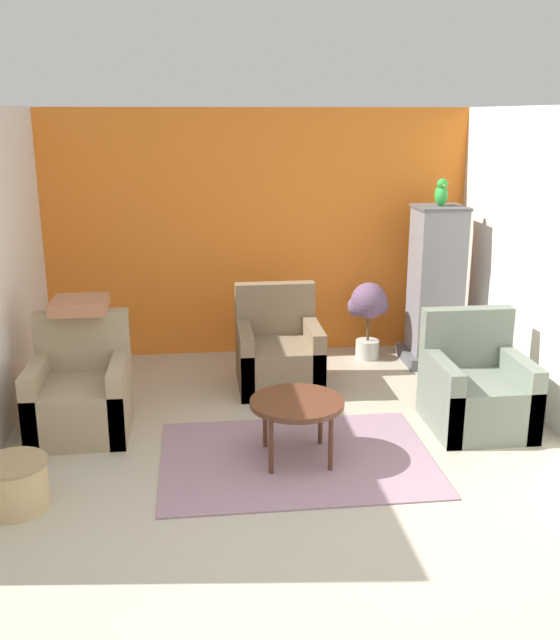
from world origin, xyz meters
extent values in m
plane|color=#B2A893|center=(0.00, 0.00, 0.00)|extent=(20.00, 20.00, 0.00)
cube|color=orange|center=(0.00, 3.73, 1.24)|extent=(4.37, 0.06, 2.47)
cube|color=silver|center=(2.15, 1.85, 1.24)|extent=(0.06, 3.70, 2.47)
cube|color=gray|center=(0.04, 1.20, 0.01)|extent=(1.95, 1.40, 0.01)
cylinder|color=#512D1E|center=(0.04, 1.20, 0.44)|extent=(0.67, 0.67, 0.04)
cylinder|color=#512D1E|center=(-0.16, 0.99, 0.21)|extent=(0.04, 0.04, 0.42)
cylinder|color=#512D1E|center=(0.25, 0.99, 0.21)|extent=(0.04, 0.04, 0.42)
cylinder|color=#512D1E|center=(-0.16, 1.41, 0.21)|extent=(0.04, 0.04, 0.42)
cylinder|color=#512D1E|center=(0.25, 1.41, 0.21)|extent=(0.04, 0.04, 0.42)
cube|color=#9E896B|center=(-1.56, 1.85, 0.21)|extent=(0.74, 0.77, 0.42)
cube|color=#9E896B|center=(-1.56, 2.17, 0.66)|extent=(0.74, 0.14, 0.48)
cube|color=#9E896B|center=(-1.87, 1.85, 0.29)|extent=(0.12, 0.77, 0.59)
cube|color=#9E896B|center=(-1.25, 1.85, 0.29)|extent=(0.12, 0.77, 0.59)
cube|color=slate|center=(1.54, 1.57, 0.21)|extent=(0.74, 0.77, 0.42)
cube|color=slate|center=(1.54, 1.89, 0.66)|extent=(0.74, 0.14, 0.48)
cube|color=slate|center=(1.23, 1.57, 0.29)|extent=(0.12, 0.77, 0.59)
cube|color=slate|center=(1.85, 1.57, 0.29)|extent=(0.12, 0.77, 0.59)
cube|color=#7A664C|center=(0.08, 2.65, 0.21)|extent=(0.74, 0.77, 0.42)
cube|color=#7A664C|center=(0.08, 2.96, 0.66)|extent=(0.74, 0.14, 0.48)
cube|color=#7A664C|center=(-0.23, 2.65, 0.29)|extent=(0.12, 0.77, 0.59)
cube|color=#7A664C|center=(0.39, 2.65, 0.29)|extent=(0.12, 0.77, 0.59)
cube|color=#555559|center=(1.70, 3.16, 0.06)|extent=(0.59, 0.59, 0.12)
cube|color=gray|center=(1.70, 3.16, 0.83)|extent=(0.45, 0.45, 1.42)
cube|color=#555559|center=(1.70, 3.16, 1.55)|extent=(0.47, 0.47, 0.03)
ellipsoid|color=green|center=(1.70, 3.16, 1.67)|extent=(0.12, 0.15, 0.20)
sphere|color=green|center=(1.70, 3.14, 1.77)|extent=(0.10, 0.10, 0.10)
cone|color=gold|center=(1.70, 3.09, 1.77)|extent=(0.05, 0.05, 0.05)
cone|color=green|center=(1.70, 3.23, 1.65)|extent=(0.06, 0.13, 0.17)
cylinder|color=beige|center=(1.08, 3.33, 0.09)|extent=(0.24, 0.24, 0.19)
cylinder|color=brown|center=(1.08, 3.33, 0.34)|extent=(0.03, 0.03, 0.29)
sphere|color=#664C6B|center=(1.08, 3.33, 0.61)|extent=(0.36, 0.36, 0.36)
sphere|color=#664C6B|center=(0.98, 3.37, 0.54)|extent=(0.22, 0.22, 0.22)
sphere|color=#664C6B|center=(1.17, 3.30, 0.56)|extent=(0.20, 0.20, 0.20)
cylinder|color=tan|center=(-1.81, 0.75, 0.16)|extent=(0.41, 0.41, 0.32)
cylinder|color=#957E57|center=(-1.81, 0.75, 0.31)|extent=(0.43, 0.43, 0.02)
cube|color=#B2704C|center=(-1.56, 2.17, 0.95)|extent=(0.43, 0.43, 0.10)
camera|label=1|loc=(-0.63, -3.44, 2.40)|focal=40.00mm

